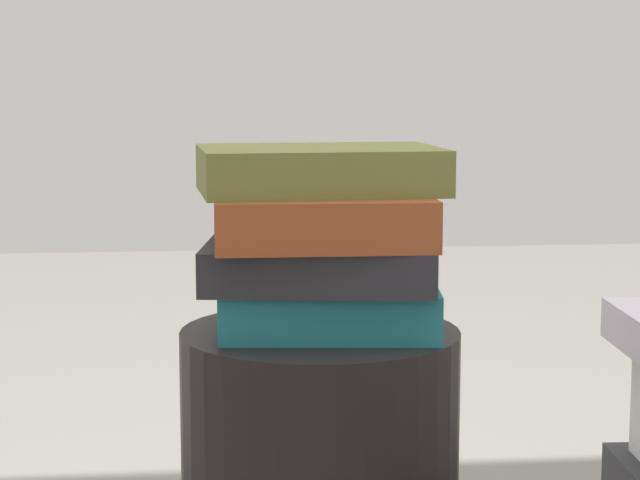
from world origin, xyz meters
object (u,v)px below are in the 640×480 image
book_rust (320,219)px  book_charcoal (317,263)px  book_olive (316,170)px  book_teal (330,307)px

book_rust → book_charcoal: bearing=-78.3°
book_olive → book_charcoal: bearing=91.1°
book_teal → book_rust: (0.01, 0.01, 0.11)m
book_teal → book_charcoal: 0.06m
book_teal → book_olive: size_ratio=0.91×
book_rust → book_teal: bearing=-143.0°
book_teal → book_olive: (0.02, -0.01, 0.16)m
book_charcoal → book_olive: (0.00, -0.01, 0.11)m
book_charcoal → book_rust: size_ratio=1.07×
book_charcoal → book_rust: (-0.00, 0.01, 0.05)m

